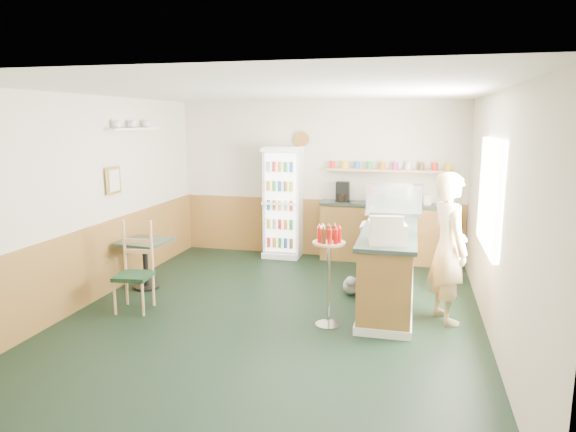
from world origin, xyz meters
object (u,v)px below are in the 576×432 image
(cafe_table, at_px, (145,255))
(condiment_stand, at_px, (329,259))
(drinks_fridge, at_px, (283,202))
(display_case, at_px, (394,199))
(cash_register, at_px, (387,232))
(shopkeeper, at_px, (449,248))
(cafe_chair, at_px, (137,263))

(cafe_table, bearing_deg, condiment_stand, -14.92)
(drinks_fridge, height_order, condiment_stand, drinks_fridge)
(display_case, distance_m, cash_register, 1.82)
(condiment_stand, bearing_deg, shopkeeper, 20.75)
(shopkeeper, bearing_deg, condiment_stand, 87.98)
(display_case, relative_size, cash_register, 1.90)
(cafe_chair, bearing_deg, shopkeeper, -0.32)
(condiment_stand, bearing_deg, cafe_chair, 179.96)
(drinks_fridge, xyz_separation_m, display_case, (1.94, -0.98, 0.27))
(cash_register, distance_m, cafe_chair, 3.15)
(drinks_fridge, height_order, cafe_chair, drinks_fridge)
(display_case, bearing_deg, cafe_chair, -147.92)
(shopkeeper, relative_size, cafe_table, 2.55)
(shopkeeper, bearing_deg, cafe_table, 64.05)
(drinks_fridge, bearing_deg, cafe_chair, -111.69)
(drinks_fridge, distance_m, shopkeeper, 3.58)
(condiment_stand, bearing_deg, display_case, 71.80)
(cash_register, xyz_separation_m, cafe_table, (-3.40, 0.60, -0.63))
(drinks_fridge, height_order, cash_register, drinks_fridge)
(shopkeeper, xyz_separation_m, cafe_chair, (-3.80, -0.51, -0.31))
(condiment_stand, distance_m, cafe_chair, 2.47)
(cash_register, bearing_deg, display_case, 81.32)
(shopkeeper, xyz_separation_m, condiment_stand, (-1.34, -0.51, -0.08))
(display_case, xyz_separation_m, cash_register, (0.00, -1.81, -0.11))
(shopkeeper, distance_m, cafe_chair, 3.85)
(shopkeeper, bearing_deg, cafe_chair, 74.81)
(drinks_fridge, xyz_separation_m, cafe_chair, (-1.16, -2.93, -0.38))
(cafe_chair, bearing_deg, drinks_fridge, 60.41)
(drinks_fridge, bearing_deg, cafe_table, -123.70)
(cafe_table, bearing_deg, drinks_fridge, 56.30)
(drinks_fridge, bearing_deg, cash_register, -55.31)
(drinks_fridge, distance_m, cafe_table, 2.68)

